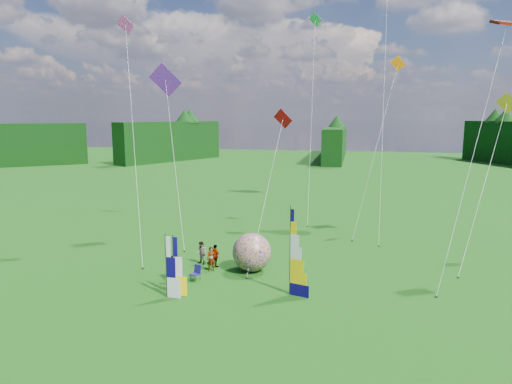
% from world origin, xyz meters
% --- Properties ---
extents(ground, '(220.00, 220.00, 0.00)m').
position_xyz_m(ground, '(0.00, 0.00, 0.00)').
color(ground, '#1C570F').
rests_on(ground, ground).
extents(treeline_ring, '(210.00, 210.00, 8.00)m').
position_xyz_m(treeline_ring, '(0.00, 0.00, 4.00)').
color(treeline_ring, black).
rests_on(treeline_ring, ground).
extents(feather_banner_main, '(1.28, 0.48, 4.84)m').
position_xyz_m(feather_banner_main, '(1.14, 2.90, 2.42)').
color(feather_banner_main, '#0C0453').
rests_on(feather_banner_main, ground).
extents(side_banner_left, '(0.94, 0.16, 3.33)m').
position_xyz_m(side_banner_left, '(-5.03, 1.39, 1.67)').
color(side_banner_left, '#FFCA03').
rests_on(side_banner_left, ground).
extents(side_banner_far, '(1.02, 0.16, 3.43)m').
position_xyz_m(side_banner_far, '(-5.33, 1.09, 1.71)').
color(side_banner_far, white).
rests_on(side_banner_far, ground).
extents(bol_inflatable, '(2.84, 2.84, 2.46)m').
position_xyz_m(bol_inflatable, '(-1.77, 6.26, 1.23)').
color(bol_inflatable, '#13008C').
rests_on(bol_inflatable, ground).
extents(spectator_a, '(0.68, 0.58, 1.58)m').
position_xyz_m(spectator_a, '(-4.27, 5.70, 0.79)').
color(spectator_a, '#66594C').
rests_on(spectator_a, ground).
extents(spectator_b, '(0.83, 0.70, 1.54)m').
position_xyz_m(spectator_b, '(-5.32, 6.84, 0.77)').
color(spectator_b, '#66594C').
rests_on(spectator_b, ground).
extents(spectator_c, '(0.50, 1.05, 1.56)m').
position_xyz_m(spectator_c, '(-5.93, 3.55, 0.78)').
color(spectator_c, '#66594C').
rests_on(spectator_c, ground).
extents(spectator_d, '(0.94, 0.79, 1.52)m').
position_xyz_m(spectator_d, '(-4.24, 6.47, 0.76)').
color(spectator_d, '#66594C').
rests_on(spectator_d, ground).
extents(camp_chair, '(0.72, 0.72, 0.96)m').
position_xyz_m(camp_chair, '(-4.68, 3.79, 0.48)').
color(camp_chair, '#171351').
rests_on(camp_chair, ground).
extents(kite_whale, '(7.06, 15.96, 23.33)m').
position_xyz_m(kite_whale, '(6.63, 19.56, 11.67)').
color(kite_whale, black).
rests_on(kite_whale, ground).
extents(kite_rainbow_delta, '(9.25, 11.03, 14.89)m').
position_xyz_m(kite_rainbow_delta, '(-9.20, 12.04, 7.44)').
color(kite_rainbow_delta, '#C82241').
rests_on(kite_rainbow_delta, ground).
extents(kite_parafoil, '(11.40, 13.09, 17.41)m').
position_xyz_m(kite_parafoil, '(11.19, 7.67, 8.71)').
color(kite_parafoil, red).
rests_on(kite_parafoil, ground).
extents(small_kite_red, '(6.63, 10.30, 11.02)m').
position_xyz_m(small_kite_red, '(-2.38, 15.97, 5.51)').
color(small_kite_red, red).
rests_on(small_kite_red, ground).
extents(small_kite_orange, '(7.66, 9.47, 15.25)m').
position_xyz_m(small_kite_orange, '(6.09, 17.81, 7.63)').
color(small_kite_orange, '#F36D00').
rests_on(small_kite_orange, ground).
extents(small_kite_yellow, '(7.38, 10.23, 11.89)m').
position_xyz_m(small_kite_yellow, '(12.80, 11.21, 5.94)').
color(small_kite_yellow, gold).
rests_on(small_kite_yellow, ground).
extents(small_kite_pink, '(6.87, 9.51, 17.70)m').
position_xyz_m(small_kite_pink, '(-10.73, 8.52, 8.85)').
color(small_kite_pink, '#F445AC').
rests_on(small_kite_pink, ground).
extents(small_kite_green, '(6.84, 12.88, 20.85)m').
position_xyz_m(small_kite_green, '(0.19, 23.93, 10.43)').
color(small_kite_green, green).
rests_on(small_kite_green, ground).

